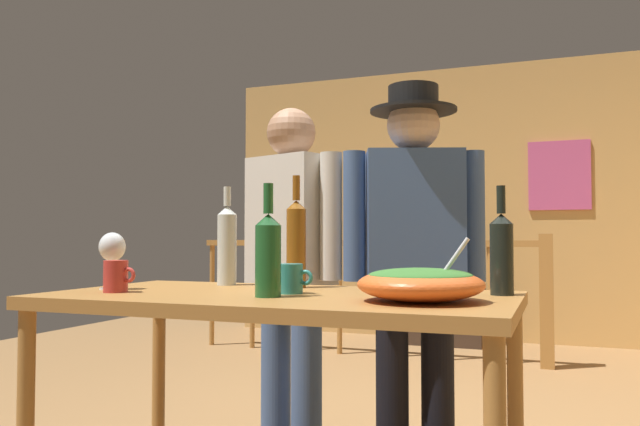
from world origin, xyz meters
TOP-DOWN VIEW (x-y plane):
  - back_wall at (0.00, 3.37)m, footprint 5.26×0.10m
  - framed_picture at (0.60, 3.31)m, footprint 0.54×0.03m
  - stair_railing at (-0.52, 2.20)m, footprint 2.97×0.10m
  - tv_console at (-0.50, 3.02)m, footprint 0.90×0.40m
  - flat_screen_tv at (-0.50, 2.99)m, footprint 0.67×0.12m
  - serving_table at (-0.22, -1.04)m, footprint 1.43×0.74m
  - salad_bowl at (0.24, -1.12)m, footprint 0.34×0.34m
  - wine_glass at (-0.81, -1.09)m, footprint 0.09×0.09m
  - wine_bottle_green at (-0.20, -1.15)m, footprint 0.08×0.08m
  - wine_bottle_clear at (-0.55, -0.78)m, footprint 0.07×0.07m
  - wine_bottle_amber at (-0.26, -0.81)m, footprint 0.07×0.07m
  - wine_bottle_dark at (0.43, -0.84)m, footprint 0.07×0.07m
  - mug_teal at (-0.18, -1.03)m, footprint 0.11×0.08m
  - mug_red at (-0.72, -1.18)m, footprint 0.11×0.08m
  - person_standing_left at (-0.49, -0.33)m, footprint 0.51×0.33m
  - person_standing_right at (0.05, -0.33)m, footprint 0.54×0.35m

SIDE VIEW (x-z plane):
  - tv_console at x=-0.50m, z-range 0.00..0.50m
  - stair_railing at x=-0.52m, z-range 0.11..1.11m
  - serving_table at x=-0.22m, z-range 0.32..1.12m
  - flat_screen_tv at x=-0.50m, z-range 0.54..1.05m
  - mug_teal at x=-0.18m, z-range 0.80..0.89m
  - mug_red at x=-0.72m, z-range 0.80..0.90m
  - salad_bowl at x=0.24m, z-range 0.76..0.94m
  - person_standing_left at x=-0.49m, z-range 0.12..1.66m
  - wine_bottle_green at x=-0.20m, z-range 0.76..1.10m
  - wine_bottle_dark at x=0.43m, z-range 0.77..1.10m
  - person_standing_right at x=0.05m, z-range 0.14..1.73m
  - wine_glass at x=-0.81m, z-range 0.84..1.03m
  - wine_bottle_clear at x=-0.55m, z-range 0.77..1.13m
  - wine_bottle_amber at x=-0.26m, z-range 0.76..1.15m
  - back_wall at x=0.00m, z-range 0.00..2.63m
  - framed_picture at x=0.60m, z-range 1.23..1.86m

